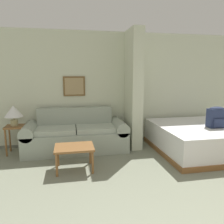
{
  "coord_description": "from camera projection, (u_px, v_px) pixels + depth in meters",
  "views": [
    {
      "loc": [
        -1.05,
        -0.74,
        1.64
      ],
      "look_at": [
        -0.4,
        2.6,
        1.05
      ],
      "focal_mm": 35.0,
      "sensor_mm": 36.0,
      "label": 1
    }
  ],
  "objects": [
    {
      "name": "wall_back",
      "position": [
        114.0,
        89.0,
        5.22
      ],
      "size": [
        6.54,
        0.16,
        2.6
      ],
      "color": "beige",
      "rests_on": "ground_plane"
    },
    {
      "name": "wall_partition_pillar",
      "position": [
        133.0,
        90.0,
        4.87
      ],
      "size": [
        0.24,
        0.73,
        2.6
      ],
      "color": "beige",
      "rests_on": "ground_plane"
    },
    {
      "name": "couch",
      "position": [
        76.0,
        135.0,
        4.74
      ],
      "size": [
        2.19,
        0.84,
        0.9
      ],
      "color": "#99A393",
      "rests_on": "ground_plane"
    },
    {
      "name": "coffee_table",
      "position": [
        74.0,
        149.0,
        3.75
      ],
      "size": [
        0.66,
        0.51,
        0.42
      ],
      "color": "brown",
      "rests_on": "ground_plane"
    },
    {
      "name": "side_table",
      "position": [
        15.0,
        132.0,
        4.52
      ],
      "size": [
        0.37,
        0.37,
        0.59
      ],
      "color": "brown",
      "rests_on": "ground_plane"
    },
    {
      "name": "table_lamp",
      "position": [
        14.0,
        112.0,
        4.44
      ],
      "size": [
        0.37,
        0.37,
        0.42
      ],
      "color": "tan",
      "rests_on": "side_table"
    },
    {
      "name": "bed",
      "position": [
        198.0,
        138.0,
        4.69
      ],
      "size": [
        1.8,
        1.9,
        0.57
      ],
      "color": "brown",
      "rests_on": "ground_plane"
    },
    {
      "name": "backpack",
      "position": [
        216.0,
        117.0,
        4.43
      ],
      "size": [
        0.34,
        0.22,
        0.43
      ],
      "color": "#232D4C",
      "rests_on": "bed"
    }
  ]
}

